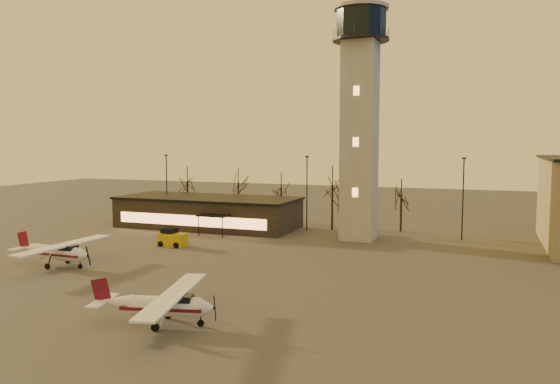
% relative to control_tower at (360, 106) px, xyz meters
% --- Properties ---
extents(ground, '(220.00, 220.00, 0.00)m').
position_rel_control_tower_xyz_m(ground, '(0.00, -30.00, -16.33)').
color(ground, '#3C3A38').
rests_on(ground, ground).
extents(control_tower, '(6.80, 6.80, 32.60)m').
position_rel_control_tower_xyz_m(control_tower, '(0.00, 0.00, 0.00)').
color(control_tower, gray).
rests_on(control_tower, ground).
extents(terminal, '(25.40, 12.20, 4.30)m').
position_rel_control_tower_xyz_m(terminal, '(-21.99, 1.98, -14.17)').
color(terminal, black).
rests_on(terminal, ground).
extents(light_poles, '(58.50, 12.25, 10.14)m').
position_rel_control_tower_xyz_m(light_poles, '(0.50, 1.00, -10.92)').
color(light_poles, black).
rests_on(light_poles, ground).
extents(tree_row, '(37.20, 9.20, 8.80)m').
position_rel_control_tower_xyz_m(tree_row, '(-13.70, 9.16, -10.39)').
color(tree_row, black).
rests_on(tree_row, ground).
extents(cessna_front, '(8.91, 11.13, 3.07)m').
position_rel_control_tower_xyz_m(cessna_front, '(-4.56, -35.77, -15.27)').
color(cessna_front, silver).
rests_on(cessna_front, ground).
extents(cessna_rear, '(9.18, 11.61, 3.21)m').
position_rel_control_tower_xyz_m(cessna_rear, '(-23.44, -24.91, -15.23)').
color(cessna_rear, white).
rests_on(cessna_rear, ground).
extents(service_cart, '(3.27, 2.17, 2.03)m').
position_rel_control_tower_xyz_m(service_cart, '(-19.13, -12.00, -15.55)').
color(service_cart, '#C29B0B').
rests_on(service_cart, ground).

